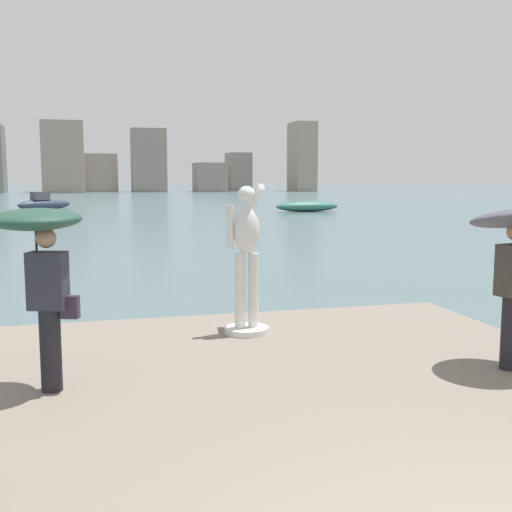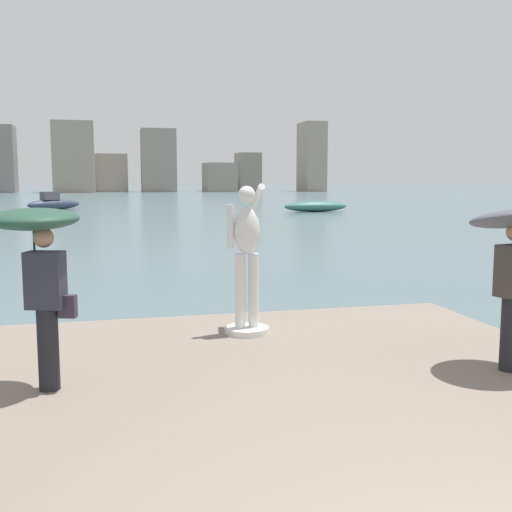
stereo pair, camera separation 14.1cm
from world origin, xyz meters
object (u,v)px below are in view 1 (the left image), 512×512
(boat_rightward, at_px, (44,203))
(statue_white_figure, at_px, (246,263))
(boat_far, at_px, (307,206))
(onlooker_left, at_px, (40,250))

(boat_rightward, bearing_deg, statue_white_figure, -82.34)
(boat_far, xyz_separation_m, boat_rightward, (-20.28, 7.84, 0.13))
(onlooker_left, height_order, boat_rightward, onlooker_left)
(onlooker_left, distance_m, boat_rightward, 47.38)
(onlooker_left, distance_m, boat_far, 42.86)
(onlooker_left, relative_size, boat_rightward, 0.42)
(onlooker_left, bearing_deg, boat_far, 66.89)
(statue_white_figure, bearing_deg, onlooker_left, -145.58)
(onlooker_left, xyz_separation_m, boat_far, (16.81, 39.40, -1.47))
(boat_far, distance_m, boat_rightward, 21.75)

